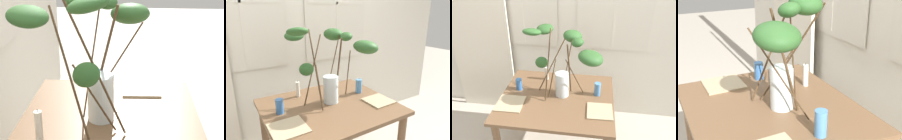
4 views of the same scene
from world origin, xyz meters
TOP-DOWN VIEW (x-y plane):
  - dining_table at (0.00, 0.00)m, footprint 1.10×0.93m
  - vase_with_branches at (0.06, 0.06)m, footprint 0.78×0.68m
  - drinking_glass_blue_left at (-0.41, 0.08)m, footprint 0.06×0.06m
  - drinking_glass_blue_right at (0.39, 0.09)m, footprint 0.06×0.06m
  - plate_square_left at (-0.42, -0.17)m, footprint 0.25×0.25m
  - pillar_candle at (-0.17, 0.31)m, footprint 0.04×0.04m

SIDE VIEW (x-z plane):
  - dining_table at x=0.00m, z-range 0.25..0.98m
  - plate_square_left at x=-0.42m, z-range 0.73..0.74m
  - drinking_glass_blue_left at x=-0.41m, z-range 0.73..0.85m
  - drinking_glass_blue_right at x=0.39m, z-range 0.73..0.86m
  - pillar_candle at x=-0.17m, z-range 0.72..0.88m
  - vase_with_branches at x=0.06m, z-range 0.80..1.49m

